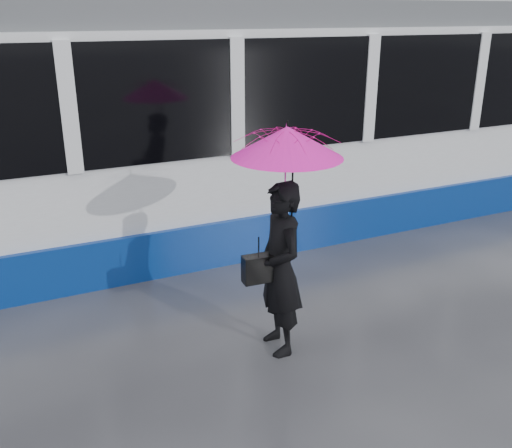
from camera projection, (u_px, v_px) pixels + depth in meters
ground at (252, 309)px, 6.53m from camera, size 90.00×90.00×0.00m
rails at (182, 236)px, 8.64m from camera, size 34.00×1.51×0.02m
woman at (280, 269)px, 5.48m from camera, size 0.46×0.66×1.74m
umbrella at (287, 164)px, 5.14m from camera, size 1.09×1.09×1.17m
handbag at (259, 268)px, 5.40m from camera, size 0.32×0.16×0.45m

